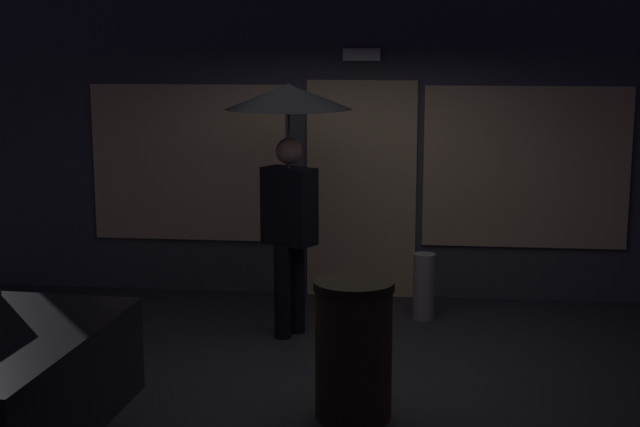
{
  "coord_description": "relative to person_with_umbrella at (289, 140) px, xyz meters",
  "views": [
    {
      "loc": [
        0.59,
        -7.05,
        2.57
      ],
      "look_at": [
        -0.27,
        0.8,
        1.11
      ],
      "focal_mm": 52.05,
      "sensor_mm": 36.0,
      "label": 1
    }
  ],
  "objects": [
    {
      "name": "person_with_umbrella",
      "position": [
        0.0,
        0.0,
        0.0
      ],
      "size": [
        1.09,
        1.09,
        2.22
      ],
      "rotation": [
        0.0,
        0.0,
        2.62
      ],
      "color": "black",
      "rests_on": "ground"
    },
    {
      "name": "trash_bin",
      "position": [
        0.7,
        -1.77,
        -1.25
      ],
      "size": [
        0.56,
        0.56,
        0.97
      ],
      "color": "#473823",
      "rests_on": "ground"
    },
    {
      "name": "ground_plane",
      "position": [
        0.54,
        -0.8,
        -1.74
      ],
      "size": [
        18.0,
        18.0,
        0.0
      ],
      "primitive_type": "plane",
      "color": "#2D2D33"
    },
    {
      "name": "building_facade",
      "position": [
        0.54,
        1.54,
        0.39
      ],
      "size": [
        8.96,
        0.48,
        4.32
      ],
      "color": "#4C4C56",
      "rests_on": "ground"
    },
    {
      "name": "sidewalk_bollard",
      "position": [
        1.18,
        0.63,
        -1.43
      ],
      "size": [
        0.2,
        0.2,
        0.63
      ],
      "primitive_type": "cylinder",
      "color": "#9E998E",
      "rests_on": "ground"
    }
  ]
}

